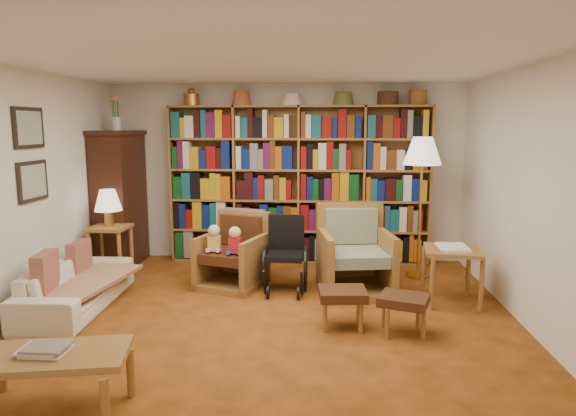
# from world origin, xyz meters

# --- Properties ---
(floor) EXTENTS (5.00, 5.00, 0.00)m
(floor) POSITION_xyz_m (0.00, 0.00, 0.00)
(floor) COLOR #9D4E18
(floor) RESTS_ON ground
(ceiling) EXTENTS (5.00, 5.00, 0.00)m
(ceiling) POSITION_xyz_m (0.00, 0.00, 2.50)
(ceiling) COLOR white
(ceiling) RESTS_ON wall_back
(wall_back) EXTENTS (5.00, 0.00, 5.00)m
(wall_back) POSITION_xyz_m (0.00, 2.50, 1.25)
(wall_back) COLOR white
(wall_back) RESTS_ON floor
(wall_front) EXTENTS (5.00, 0.00, 5.00)m
(wall_front) POSITION_xyz_m (0.00, -2.50, 1.25)
(wall_front) COLOR white
(wall_front) RESTS_ON floor
(wall_left) EXTENTS (0.00, 5.00, 5.00)m
(wall_left) POSITION_xyz_m (-2.50, 0.00, 1.25)
(wall_left) COLOR white
(wall_left) RESTS_ON floor
(wall_right) EXTENTS (0.00, 5.00, 5.00)m
(wall_right) POSITION_xyz_m (2.50, 0.00, 1.25)
(wall_right) COLOR white
(wall_right) RESTS_ON floor
(bookshelf) EXTENTS (3.60, 0.30, 2.42)m
(bookshelf) POSITION_xyz_m (0.20, 2.33, 1.17)
(bookshelf) COLOR #A16F32
(bookshelf) RESTS_ON floor
(curio_cabinet) EXTENTS (0.50, 0.95, 2.40)m
(curio_cabinet) POSITION_xyz_m (-2.25, 2.00, 0.95)
(curio_cabinet) COLOR #391B0F
(curio_cabinet) RESTS_ON floor
(framed_pictures) EXTENTS (0.03, 0.52, 0.97)m
(framed_pictures) POSITION_xyz_m (-2.48, 0.30, 1.62)
(framed_pictures) COLOR black
(framed_pictures) RESTS_ON wall_left
(sofa) EXTENTS (1.72, 0.73, 0.49)m
(sofa) POSITION_xyz_m (-2.05, 0.24, 0.25)
(sofa) COLOR beige
(sofa) RESTS_ON floor
(sofa_throw) EXTENTS (0.89, 1.44, 0.04)m
(sofa_throw) POSITION_xyz_m (-2.00, 0.24, 0.30)
(sofa_throw) COLOR beige
(sofa_throw) RESTS_ON sofa
(cushion_left) EXTENTS (0.13, 0.37, 0.37)m
(cushion_left) POSITION_xyz_m (-2.18, 0.59, 0.45)
(cushion_left) COLOR maroon
(cushion_left) RESTS_ON sofa
(cushion_right) EXTENTS (0.19, 0.43, 0.42)m
(cushion_right) POSITION_xyz_m (-2.18, -0.11, 0.45)
(cushion_right) COLOR maroon
(cushion_right) RESTS_ON sofa
(side_table_lamp) EXTENTS (0.48, 0.48, 0.67)m
(side_table_lamp) POSITION_xyz_m (-2.15, 1.36, 0.51)
(side_table_lamp) COLOR #A16F32
(side_table_lamp) RESTS_ON floor
(table_lamp) EXTENTS (0.34, 0.34, 0.47)m
(table_lamp) POSITION_xyz_m (-2.15, 1.36, 0.98)
(table_lamp) COLOR gold
(table_lamp) RESTS_ON side_table_lamp
(armchair_leather) EXTENTS (0.92, 0.93, 0.90)m
(armchair_leather) POSITION_xyz_m (-0.54, 1.19, 0.37)
(armchair_leather) COLOR #A16F32
(armchair_leather) RESTS_ON floor
(armchair_sage) EXTENTS (0.93, 0.96, 1.00)m
(armchair_sage) POSITION_xyz_m (0.93, 1.08, 0.38)
(armchair_sage) COLOR #A16F32
(armchair_sage) RESTS_ON floor
(wheelchair) EXTENTS (0.50, 0.70, 0.88)m
(wheelchair) POSITION_xyz_m (0.11, 1.03, 0.40)
(wheelchair) COLOR black
(wheelchair) RESTS_ON floor
(floor_lamp) EXTENTS (0.47, 0.47, 1.79)m
(floor_lamp) POSITION_xyz_m (1.77, 1.67, 1.54)
(floor_lamp) COLOR gold
(floor_lamp) RESTS_ON floor
(side_table_papers) EXTENTS (0.65, 0.65, 0.64)m
(side_table_papers) POSITION_xyz_m (1.95, 0.70, 0.52)
(side_table_papers) COLOR #A16F32
(side_table_papers) RESTS_ON floor
(footstool_a) EXTENTS (0.48, 0.41, 0.38)m
(footstool_a) POSITION_xyz_m (0.75, -0.09, 0.31)
(footstool_a) COLOR #432312
(footstool_a) RESTS_ON floor
(footstool_b) EXTENTS (0.53, 0.49, 0.37)m
(footstool_b) POSITION_xyz_m (1.31, -0.20, 0.30)
(footstool_b) COLOR #432312
(footstool_b) RESTS_ON floor
(coffee_table) EXTENTS (1.13, 0.72, 0.46)m
(coffee_table) POSITION_xyz_m (-1.28, -1.70, 0.36)
(coffee_table) COLOR #A16F32
(coffee_table) RESTS_ON floor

